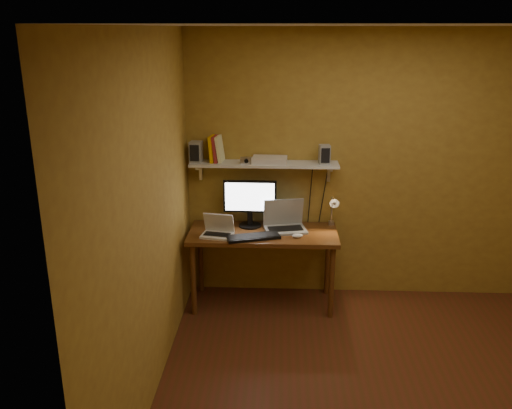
{
  "coord_description": "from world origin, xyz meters",
  "views": [
    {
      "loc": [
        -0.8,
        -3.49,
        2.59
      ],
      "look_at": [
        -1.01,
        1.18,
        1.05
      ],
      "focal_mm": 38.0,
      "sensor_mm": 36.0,
      "label": 1
    }
  ],
  "objects_px": {
    "desk": "(263,240)",
    "desk_lamp": "(333,208)",
    "monitor": "(250,201)",
    "wall_shelf": "(264,164)",
    "router": "(270,160)",
    "laptop": "(284,221)",
    "shelf_camera": "(246,160)",
    "speaker_right": "(324,154)",
    "keyboard": "(253,237)",
    "netbook": "(218,230)",
    "speaker_left": "(196,152)",
    "mouse": "(298,236)"
  },
  "relations": [
    {
      "from": "mouse",
      "to": "speaker_left",
      "type": "distance_m",
      "value": 1.23
    },
    {
      "from": "speaker_right",
      "to": "shelf_camera",
      "type": "relative_size",
      "value": 1.59
    },
    {
      "from": "laptop",
      "to": "keyboard",
      "type": "relative_size",
      "value": 0.88
    },
    {
      "from": "monitor",
      "to": "netbook",
      "type": "bearing_deg",
      "value": -137.36
    },
    {
      "from": "mouse",
      "to": "laptop",
      "type": "bearing_deg",
      "value": 106.45
    },
    {
      "from": "wall_shelf",
      "to": "desk",
      "type": "bearing_deg",
      "value": -90.0
    },
    {
      "from": "netbook",
      "to": "router",
      "type": "height_order",
      "value": "router"
    },
    {
      "from": "netbook",
      "to": "speaker_right",
      "type": "relative_size",
      "value": 1.77
    },
    {
      "from": "desk",
      "to": "desk_lamp",
      "type": "height_order",
      "value": "desk_lamp"
    },
    {
      "from": "desk_lamp",
      "to": "speaker_right",
      "type": "height_order",
      "value": "speaker_right"
    },
    {
      "from": "laptop",
      "to": "shelf_camera",
      "type": "xyz_separation_m",
      "value": [
        -0.37,
        0.04,
        0.58
      ]
    },
    {
      "from": "keyboard",
      "to": "speaker_left",
      "type": "distance_m",
      "value": 0.97
    },
    {
      "from": "keyboard",
      "to": "speaker_right",
      "type": "bearing_deg",
      "value": 10.96
    },
    {
      "from": "keyboard",
      "to": "desk_lamp",
      "type": "bearing_deg",
      "value": 4.35
    },
    {
      "from": "wall_shelf",
      "to": "router",
      "type": "relative_size",
      "value": 4.33
    },
    {
      "from": "desk_lamp",
      "to": "speaker_right",
      "type": "xyz_separation_m",
      "value": [
        -0.1,
        0.05,
        0.51
      ]
    },
    {
      "from": "desk",
      "to": "shelf_camera",
      "type": "xyz_separation_m",
      "value": [
        -0.17,
        0.14,
        0.74
      ]
    },
    {
      "from": "shelf_camera",
      "to": "router",
      "type": "bearing_deg",
      "value": 13.67
    },
    {
      "from": "speaker_left",
      "to": "desk",
      "type": "bearing_deg",
      "value": -8.95
    },
    {
      "from": "netbook",
      "to": "mouse",
      "type": "height_order",
      "value": "netbook"
    },
    {
      "from": "keyboard",
      "to": "shelf_camera",
      "type": "relative_size",
      "value": 4.38
    },
    {
      "from": "netbook",
      "to": "shelf_camera",
      "type": "height_order",
      "value": "shelf_camera"
    },
    {
      "from": "wall_shelf",
      "to": "monitor",
      "type": "height_order",
      "value": "wall_shelf"
    },
    {
      "from": "monitor",
      "to": "laptop",
      "type": "bearing_deg",
      "value": -8.63
    },
    {
      "from": "speaker_left",
      "to": "monitor",
      "type": "bearing_deg",
      "value": 3.1
    },
    {
      "from": "monitor",
      "to": "router",
      "type": "distance_m",
      "value": 0.44
    },
    {
      "from": "keyboard",
      "to": "shelf_camera",
      "type": "distance_m",
      "value": 0.72
    },
    {
      "from": "desk",
      "to": "monitor",
      "type": "distance_m",
      "value": 0.4
    },
    {
      "from": "keyboard",
      "to": "speaker_right",
      "type": "distance_m",
      "value": 1.02
    },
    {
      "from": "laptop",
      "to": "keyboard",
      "type": "bearing_deg",
      "value": -149.06
    },
    {
      "from": "desk",
      "to": "speaker_left",
      "type": "height_order",
      "value": "speaker_left"
    },
    {
      "from": "monitor",
      "to": "keyboard",
      "type": "bearing_deg",
      "value": -80.88
    },
    {
      "from": "desk",
      "to": "wall_shelf",
      "type": "height_order",
      "value": "wall_shelf"
    },
    {
      "from": "monitor",
      "to": "speaker_right",
      "type": "distance_m",
      "value": 0.83
    },
    {
      "from": "desk_lamp",
      "to": "netbook",
      "type": "bearing_deg",
      "value": -167.9
    },
    {
      "from": "wall_shelf",
      "to": "speaker_right",
      "type": "distance_m",
      "value": 0.57
    },
    {
      "from": "monitor",
      "to": "laptop",
      "type": "height_order",
      "value": "monitor"
    },
    {
      "from": "shelf_camera",
      "to": "mouse",
      "type": "bearing_deg",
      "value": -28.6
    },
    {
      "from": "desk",
      "to": "wall_shelf",
      "type": "relative_size",
      "value": 1.0
    },
    {
      "from": "monitor",
      "to": "desk_lamp",
      "type": "height_order",
      "value": "monitor"
    },
    {
      "from": "mouse",
      "to": "netbook",
      "type": "bearing_deg",
      "value": 166.28
    },
    {
      "from": "desk_lamp",
      "to": "shelf_camera",
      "type": "relative_size",
      "value": 3.36
    },
    {
      "from": "wall_shelf",
      "to": "laptop",
      "type": "distance_m",
      "value": 0.58
    },
    {
      "from": "netbook",
      "to": "router",
      "type": "distance_m",
      "value": 0.81
    },
    {
      "from": "netbook",
      "to": "desk_lamp",
      "type": "distance_m",
      "value": 1.11
    },
    {
      "from": "wall_shelf",
      "to": "router",
      "type": "bearing_deg",
      "value": -3.62
    },
    {
      "from": "desk",
      "to": "monitor",
      "type": "relative_size",
      "value": 2.76
    },
    {
      "from": "desk",
      "to": "keyboard",
      "type": "distance_m",
      "value": 0.21
    },
    {
      "from": "netbook",
      "to": "shelf_camera",
      "type": "xyz_separation_m",
      "value": [
        0.25,
        0.24,
        0.6
      ]
    },
    {
      "from": "monitor",
      "to": "speaker_left",
      "type": "relative_size",
      "value": 2.58
    }
  ]
}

